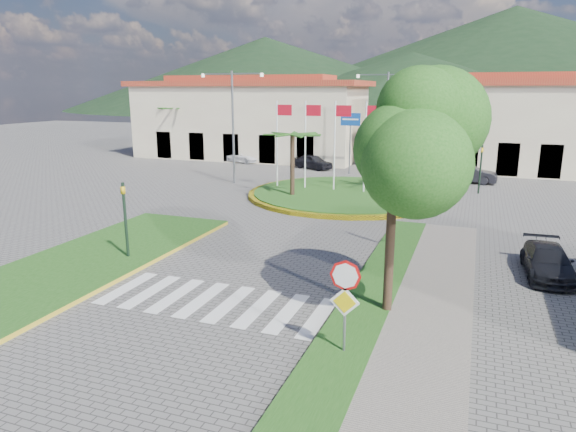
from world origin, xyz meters
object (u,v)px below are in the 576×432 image
(car_dark_a, at_px, (313,162))
(white_van, at_px, (242,157))
(roundabout_island, at_px, (346,194))
(car_side_right, at_px, (548,261))
(stop_sign, at_px, (345,293))
(car_dark_b, at_px, (468,174))
(deciduous_tree, at_px, (395,146))

(car_dark_a, bearing_deg, white_van, 102.91)
(roundabout_island, height_order, car_side_right, roundabout_island)
(white_van, distance_m, car_side_right, 33.43)
(stop_sign, height_order, white_van, stop_sign)
(stop_sign, bearing_deg, car_side_right, 56.49)
(white_van, height_order, car_dark_a, car_dark_a)
(roundabout_island, height_order, car_dark_b, roundabout_island)
(stop_sign, relative_size, white_van, 0.70)
(car_dark_b, distance_m, car_side_right, 19.86)
(roundabout_island, distance_m, deciduous_tree, 18.55)
(stop_sign, relative_size, car_dark_b, 0.65)
(car_dark_a, bearing_deg, stop_sign, -136.28)
(white_van, bearing_deg, car_dark_a, -88.90)
(deciduous_tree, bearing_deg, car_dark_b, 86.13)
(car_side_right, bearing_deg, car_dark_a, 122.95)
(white_van, distance_m, car_dark_b, 20.71)
(stop_sign, distance_m, white_van, 36.84)
(roundabout_island, relative_size, car_dark_b, 3.09)
(stop_sign, distance_m, car_side_right, 10.21)
(deciduous_tree, relative_size, car_dark_a, 1.86)
(deciduous_tree, bearing_deg, car_dark_a, 111.94)
(white_van, xyz_separation_m, car_side_right, (23.61, -23.67, 0.03))
(roundabout_island, height_order, stop_sign, roundabout_island)
(car_dark_a, xyz_separation_m, car_side_right, (16.07, -22.09, -0.06))
(car_dark_b, xyz_separation_m, car_side_right, (3.31, -19.59, -0.11))
(roundabout_island, relative_size, stop_sign, 4.79)
(deciduous_tree, bearing_deg, roundabout_island, 107.91)
(roundabout_island, relative_size, car_side_right, 3.28)
(car_dark_a, bearing_deg, deciduous_tree, -133.28)
(roundabout_island, height_order, white_van, roundabout_island)
(white_van, xyz_separation_m, car_dark_b, (20.30, -4.08, 0.15))
(stop_sign, bearing_deg, car_dark_b, 85.33)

